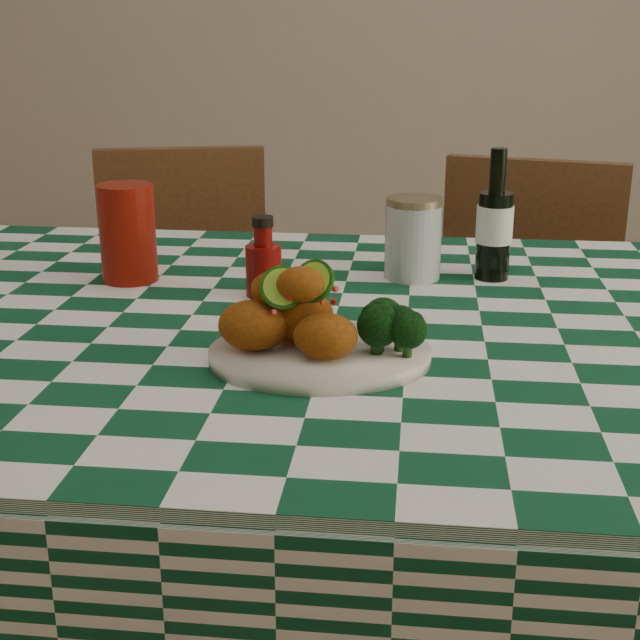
# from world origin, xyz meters

# --- Properties ---
(dining_table) EXTENTS (1.66, 1.06, 0.79)m
(dining_table) POSITION_xyz_m (0.00, 0.00, 0.39)
(dining_table) COLOR #0E4227
(dining_table) RESTS_ON ground
(plate) EXTENTS (0.30, 0.25, 0.02)m
(plate) POSITION_xyz_m (-0.00, -0.16, 0.80)
(plate) COLOR silver
(plate) RESTS_ON dining_table
(fried_chicken_pile) EXTENTS (0.16, 0.12, 0.10)m
(fried_chicken_pile) POSITION_xyz_m (-0.02, -0.16, 0.86)
(fried_chicken_pile) COLOR #91480E
(fried_chicken_pile) RESTS_ON plate
(broccoli_side) EXTENTS (0.08, 0.08, 0.06)m
(broccoli_side) POSITION_xyz_m (0.08, -0.15, 0.83)
(broccoli_side) COLOR black
(broccoli_side) RESTS_ON plate
(red_tumbler) EXTENTS (0.10, 0.10, 0.16)m
(red_tumbler) POSITION_xyz_m (-0.35, 0.16, 0.86)
(red_tumbler) COLOR maroon
(red_tumbler) RESTS_ON dining_table
(ketchup_bottle) EXTENTS (0.06, 0.06, 0.12)m
(ketchup_bottle) POSITION_xyz_m (-0.12, 0.11, 0.85)
(ketchup_bottle) COLOR #6F0805
(ketchup_bottle) RESTS_ON dining_table
(mason_jar) EXTENTS (0.11, 0.11, 0.13)m
(mason_jar) POSITION_xyz_m (0.10, 0.23, 0.85)
(mason_jar) COLOR #B2BCBA
(mason_jar) RESTS_ON dining_table
(beer_bottle) EXTENTS (0.07, 0.07, 0.21)m
(beer_bottle) POSITION_xyz_m (0.23, 0.24, 0.89)
(beer_bottle) COLOR black
(beer_bottle) RESTS_ON dining_table
(wooden_chair_left) EXTENTS (0.50, 0.51, 0.89)m
(wooden_chair_left) POSITION_xyz_m (-0.42, 0.75, 0.45)
(wooden_chair_left) COLOR #472814
(wooden_chair_left) RESTS_ON ground
(wooden_chair_right) EXTENTS (0.49, 0.51, 0.89)m
(wooden_chair_right) POSITION_xyz_m (0.33, 0.68, 0.44)
(wooden_chair_right) COLOR #472814
(wooden_chair_right) RESTS_ON ground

